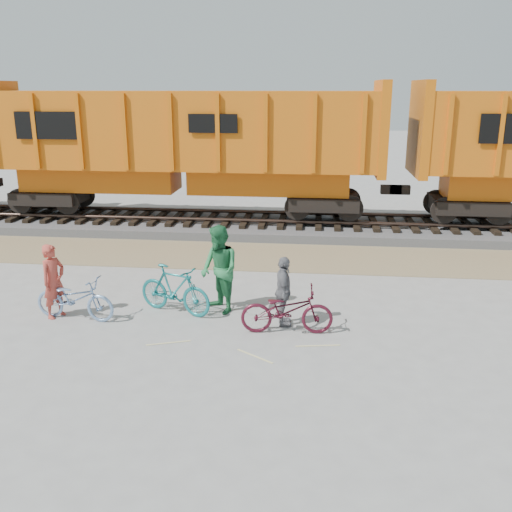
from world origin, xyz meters
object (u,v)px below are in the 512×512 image
object	(u,v)px
bicycle_maroon	(287,310)
person_solo	(54,281)
bicycle_teal	(175,289)
hopper_car_center	(182,145)
bicycle_blue	(75,298)
person_woman	(283,292)
person_man	(219,270)

from	to	relation	value
bicycle_maroon	person_solo	bearing A→B (deg)	82.15
bicycle_teal	bicycle_maroon	bearing A→B (deg)	-86.27
person_solo	hopper_car_center	bearing A→B (deg)	15.61
hopper_car_center	person_solo	size ratio (longest dim) A/B	8.35
hopper_car_center	bicycle_teal	bearing A→B (deg)	-78.45
hopper_car_center	bicycle_maroon	world-z (taller)	hopper_car_center
bicycle_blue	person_woman	size ratio (longest dim) A/B	1.21
bicycle_teal	person_solo	bearing A→B (deg)	122.41
person_man	hopper_car_center	bearing A→B (deg)	160.31
hopper_car_center	bicycle_blue	world-z (taller)	hopper_car_center
bicycle_maroon	person_solo	xyz separation A→B (m)	(-5.19, 0.32, 0.33)
bicycle_blue	bicycle_maroon	world-z (taller)	bicycle_maroon
bicycle_blue	bicycle_teal	distance (m)	2.19
person_man	person_woman	size ratio (longest dim) A/B	1.31
bicycle_teal	person_man	size ratio (longest dim) A/B	0.93
bicycle_teal	person_man	distance (m)	1.11
bicycle_teal	person_man	bearing A→B (deg)	-57.24
bicycle_maroon	person_man	xyz separation A→B (m)	(-1.59, 1.03, 0.50)
hopper_car_center	person_man	distance (m)	8.66
bicycle_blue	bicycle_teal	bearing A→B (deg)	-66.96
bicycle_teal	person_solo	distance (m)	2.67
hopper_car_center	bicycle_teal	world-z (taller)	hopper_car_center
hopper_car_center	person_man	bearing A→B (deg)	-71.50
bicycle_teal	person_man	xyz separation A→B (m)	(1.00, 0.20, 0.44)
bicycle_blue	person_solo	size ratio (longest dim) A/B	1.10
bicycle_blue	person_woman	xyz separation A→B (m)	(4.59, 0.18, 0.28)
bicycle_teal	person_woman	size ratio (longest dim) A/B	1.22
person_solo	person_man	bearing A→B (deg)	-57.24
person_woman	person_solo	bearing A→B (deg)	85.01
bicycle_blue	person_solo	bearing A→B (deg)	85.71
bicycle_teal	person_woman	world-z (taller)	person_woman
person_woman	hopper_car_center	bearing A→B (deg)	19.94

